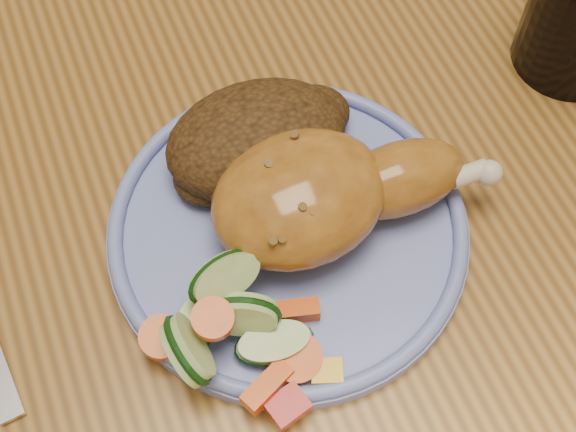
# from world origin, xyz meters

# --- Properties ---
(ground) EXTENTS (4.00, 4.00, 0.00)m
(ground) POSITION_xyz_m (0.00, 0.00, 0.00)
(ground) COLOR brown
(ground) RESTS_ON ground
(dining_table) EXTENTS (0.90, 1.40, 0.75)m
(dining_table) POSITION_xyz_m (0.00, 0.00, 0.67)
(dining_table) COLOR olive
(dining_table) RESTS_ON ground
(plate) EXTENTS (0.23, 0.23, 0.01)m
(plate) POSITION_xyz_m (-0.05, -0.08, 0.76)
(plate) COLOR #6C7DCD
(plate) RESTS_ON dining_table
(plate_rim) EXTENTS (0.23, 0.23, 0.01)m
(plate_rim) POSITION_xyz_m (-0.05, -0.08, 0.77)
(plate_rim) COLOR #6C7DCD
(plate_rim) RESTS_ON plate
(chicken_leg) EXTENTS (0.19, 0.10, 0.06)m
(chicken_leg) POSITION_xyz_m (-0.03, -0.08, 0.79)
(chicken_leg) COLOR #AB6D24
(chicken_leg) RESTS_ON plate
(rice_pilaf) EXTENTS (0.13, 0.09, 0.05)m
(rice_pilaf) POSITION_xyz_m (-0.05, -0.02, 0.78)
(rice_pilaf) COLOR #432A10
(rice_pilaf) RESTS_ON plate
(vegetable_pile) EXTENTS (0.11, 0.11, 0.05)m
(vegetable_pile) POSITION_xyz_m (-0.11, -0.13, 0.78)
(vegetable_pile) COLOR #A50A05
(vegetable_pile) RESTS_ON plate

